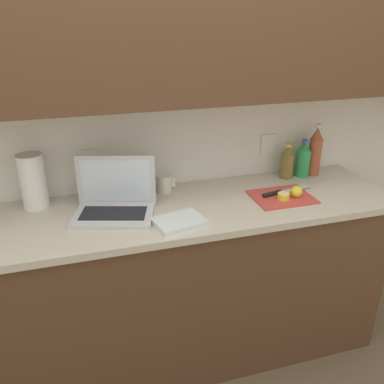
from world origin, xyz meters
The scene contains 14 objects.
ground_plane centered at (0.00, 0.00, 0.00)m, with size 12.00×12.00×0.00m, color brown.
wall_back centered at (0.00, 0.23, 1.56)m, with size 5.20×0.38×2.60m.
counter_unit centered at (-0.02, 0.00, 0.48)m, with size 2.36×0.60×0.94m.
laptop centered at (-0.24, 0.03, 1.00)m, with size 0.43×0.35×0.26m.
cutting_board centered at (0.60, -0.04, 0.94)m, with size 0.31×0.25×0.01m, color #D1473D.
knife centered at (0.60, -0.01, 0.95)m, with size 0.31×0.10×0.02m.
lemon_half_cut centered at (0.59, -0.07, 0.96)m, with size 0.06×0.06×0.03m.
lemon_whole_beside centered at (0.67, -0.07, 0.97)m, with size 0.06×0.06×0.06m.
bottle_green_soda centered at (0.75, 0.20, 1.03)m, with size 0.07×0.07×0.20m.
bottle_oil_tall centered at (0.86, 0.20, 1.03)m, with size 0.08×0.08×0.22m.
bottle_water_clear centered at (0.93, 0.20, 1.07)m, with size 0.07×0.07×0.30m.
measuring_cup centered at (0.04, 0.21, 0.98)m, with size 0.10×0.08×0.09m.
paper_towel_roll centered at (-0.61, 0.20, 1.07)m, with size 0.12×0.12×0.27m.
dish_towel centered at (0.02, -0.17, 0.95)m, with size 0.22×0.16×0.02m, color white.
Camera 1 is at (-0.38, -1.74, 1.82)m, focal length 38.00 mm.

